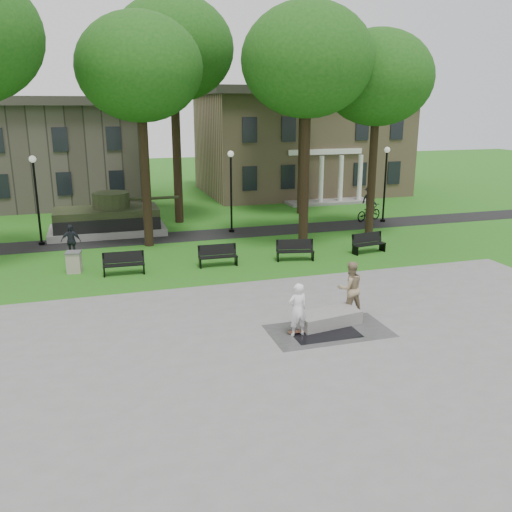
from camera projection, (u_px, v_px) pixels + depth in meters
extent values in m
plane|color=#2C6016|center=(300.00, 303.00, 20.46)|extent=(120.00, 120.00, 0.00)
cube|color=gray|center=(362.00, 361.00, 15.85)|extent=(22.00, 16.00, 0.02)
cube|color=black|center=(225.00, 234.00, 31.52)|extent=(44.00, 2.60, 0.01)
cube|color=#9E8460|center=(299.00, 144.00, 46.14)|extent=(16.00, 11.00, 8.00)
cube|color=#38332D|center=(300.00, 92.00, 44.98)|extent=(17.00, 12.00, 0.60)
cube|color=silver|center=(325.00, 152.00, 41.13)|extent=(6.00, 0.30, 0.40)
cube|color=#4C443D|center=(37.00, 155.00, 40.83)|extent=(15.00, 10.00, 7.20)
cylinder|color=black|center=(145.00, 170.00, 27.80)|extent=(0.48, 0.48, 8.00)
ellipsoid|color=#164B11|center=(140.00, 67.00, 26.45)|extent=(6.20, 6.20, 5.27)
cylinder|color=black|center=(305.00, 166.00, 28.15)|extent=(0.50, 0.50, 8.32)
ellipsoid|color=#164B11|center=(307.00, 60.00, 26.75)|extent=(6.60, 6.60, 5.61)
cylinder|color=black|center=(372.00, 167.00, 30.42)|extent=(0.46, 0.46, 7.68)
ellipsoid|color=#164B11|center=(378.00, 78.00, 29.13)|extent=(6.00, 6.00, 5.10)
cylinder|color=black|center=(177.00, 148.00, 33.40)|extent=(0.54, 0.54, 9.28)
ellipsoid|color=#164B11|center=(173.00, 48.00, 31.83)|extent=(7.20, 7.20, 6.12)
cylinder|color=black|center=(302.00, 150.00, 36.32)|extent=(0.50, 0.50, 8.64)
ellipsoid|color=#164B11|center=(304.00, 65.00, 34.87)|extent=(6.40, 6.40, 5.44)
cylinder|color=black|center=(38.00, 204.00, 28.40)|extent=(0.12, 0.12, 4.40)
sphere|color=silver|center=(33.00, 159.00, 27.77)|extent=(0.36, 0.36, 0.36)
cylinder|color=black|center=(42.00, 243.00, 28.98)|extent=(0.32, 0.32, 0.16)
cylinder|color=black|center=(231.00, 195.00, 31.34)|extent=(0.12, 0.12, 4.40)
sphere|color=silver|center=(231.00, 154.00, 30.71)|extent=(0.36, 0.36, 0.36)
cylinder|color=black|center=(232.00, 231.00, 31.91)|extent=(0.32, 0.32, 0.16)
cylinder|color=black|center=(385.00, 188.00, 34.14)|extent=(0.12, 0.12, 4.40)
sphere|color=silver|center=(387.00, 150.00, 33.51)|extent=(0.36, 0.36, 0.36)
cylinder|color=black|center=(383.00, 221.00, 34.71)|extent=(0.32, 0.32, 0.16)
cube|color=gray|center=(108.00, 230.00, 31.49)|extent=(6.50, 3.40, 0.40)
cube|color=#2D321A|center=(107.00, 218.00, 31.29)|extent=(5.80, 2.80, 1.10)
cube|color=black|center=(108.00, 226.00, 30.10)|extent=(5.80, 0.35, 0.70)
cube|color=black|center=(106.00, 217.00, 32.59)|extent=(5.80, 0.35, 0.70)
cylinder|color=#2D321A|center=(111.00, 200.00, 31.10)|extent=(2.10, 2.10, 0.90)
cylinder|color=#2D321A|center=(151.00, 198.00, 31.75)|extent=(3.20, 0.18, 0.18)
cube|color=black|center=(326.00, 334.00, 17.67)|extent=(2.20, 1.20, 0.00)
cube|color=gray|center=(328.00, 318.00, 18.40)|extent=(2.33, 1.34, 0.45)
cube|color=brown|center=(300.00, 332.00, 17.73)|extent=(0.79, 0.24, 0.07)
imported|color=white|center=(298.00, 309.00, 17.36)|extent=(0.68, 0.47, 1.77)
imported|color=#9B8664|center=(350.00, 288.00, 19.11)|extent=(0.95, 0.74, 1.95)
imported|color=#1F2229|center=(71.00, 241.00, 26.37)|extent=(1.04, 0.65, 1.66)
imported|color=black|center=(369.00, 212.00, 34.96)|extent=(2.18, 1.38, 1.08)
imported|color=black|center=(369.00, 200.00, 34.75)|extent=(1.02, 1.32, 1.80)
cube|color=black|center=(124.00, 265.00, 23.79)|extent=(1.81, 0.51, 0.05)
cube|color=black|center=(123.00, 257.00, 23.91)|extent=(1.80, 0.22, 0.50)
cube|color=black|center=(104.00, 271.00, 23.61)|extent=(0.08, 0.45, 0.45)
cube|color=black|center=(144.00, 268.00, 24.09)|extent=(0.08, 0.45, 0.45)
cube|color=black|center=(218.00, 257.00, 25.04)|extent=(1.81, 0.50, 0.05)
cube|color=black|center=(217.00, 249.00, 25.16)|extent=(1.80, 0.21, 0.50)
cube|color=black|center=(200.00, 263.00, 24.86)|extent=(0.07, 0.45, 0.45)
cube|color=black|center=(236.00, 260.00, 25.34)|extent=(0.07, 0.45, 0.45)
cube|color=black|center=(295.00, 252.00, 25.96)|extent=(1.85, 0.80, 0.05)
cube|color=black|center=(294.00, 244.00, 26.08)|extent=(1.79, 0.51, 0.50)
cube|color=black|center=(278.00, 257.00, 25.78)|extent=(0.15, 0.45, 0.45)
cube|color=black|center=(312.00, 255.00, 26.26)|extent=(0.15, 0.45, 0.45)
cube|color=black|center=(369.00, 244.00, 27.31)|extent=(1.85, 0.73, 0.05)
cube|color=black|center=(367.00, 237.00, 27.44)|extent=(1.80, 0.44, 0.50)
cube|color=black|center=(354.00, 250.00, 27.14)|extent=(0.13, 0.45, 0.45)
cube|color=black|center=(384.00, 247.00, 27.61)|extent=(0.13, 0.45, 0.45)
cube|color=gray|center=(74.00, 263.00, 24.13)|extent=(0.69, 0.69, 0.90)
cube|color=#4C4C4C|center=(73.00, 252.00, 24.00)|extent=(0.76, 0.76, 0.06)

